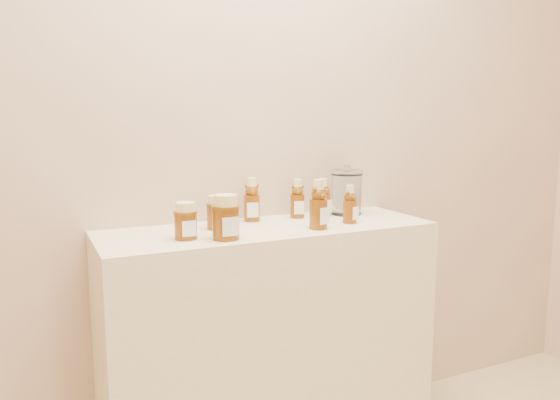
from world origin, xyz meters
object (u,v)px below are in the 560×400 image
honey_jar_left (186,221)px  glass_canister (347,190)px  display_table (269,346)px  bear_bottle_back_left (252,197)px  bear_bottle_front_left (318,201)px

honey_jar_left → glass_canister: (0.70, 0.15, 0.04)m
display_table → bear_bottle_back_left: size_ratio=6.45×
bear_bottle_front_left → bear_bottle_back_left: bearing=109.3°
bear_bottle_back_left → bear_bottle_front_left: bearing=-39.1°
bear_bottle_front_left → honey_jar_left: 0.47m
glass_canister → honey_jar_left: bearing=-167.8°
honey_jar_left → glass_canister: 0.72m
bear_bottle_back_left → honey_jar_left: bear_bottle_back_left is taller
display_table → bear_bottle_back_left: (-0.01, 0.13, 0.54)m
bear_bottle_back_left → glass_canister: size_ratio=0.95×
display_table → glass_canister: size_ratio=6.14×
bear_bottle_back_left → bear_bottle_front_left: (0.16, -0.23, 0.01)m
bear_bottle_back_left → bear_bottle_front_left: 0.28m
bear_bottle_back_left → glass_canister: 0.40m
bear_bottle_back_left → honey_jar_left: (-0.31, -0.18, -0.03)m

